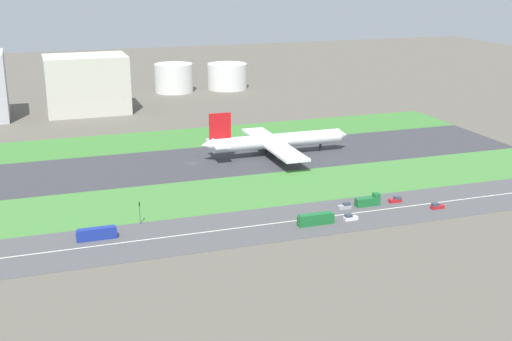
{
  "coord_description": "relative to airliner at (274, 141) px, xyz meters",
  "views": [
    {
      "loc": [
        -60.33,
        -255.06,
        76.69
      ],
      "look_at": [
        14.79,
        -36.5,
        6.0
      ],
      "focal_mm": 47.28,
      "sensor_mm": 36.0,
      "label": 1
    }
  ],
  "objects": [
    {
      "name": "ground_plane",
      "position": [
        -35.29,
        -0.0,
        -6.23
      ],
      "size": [
        800.0,
        800.0,
        0.0
      ],
      "primitive_type": "plane",
      "color": "#5B564C"
    },
    {
      "name": "runway",
      "position": [
        -35.29,
        -0.0,
        -6.18
      ],
      "size": [
        280.0,
        46.0,
        0.1
      ],
      "primitive_type": "cube",
      "color": "#38383D",
      "rests_on": "ground_plane"
    },
    {
      "name": "grass_median_north",
      "position": [
        -35.29,
        41.0,
        -6.18
      ],
      "size": [
        280.0,
        36.0,
        0.1
      ],
      "primitive_type": "cube",
      "color": "#3D7A33",
      "rests_on": "ground_plane"
    },
    {
      "name": "grass_median_south",
      "position": [
        -35.29,
        -41.0,
        -6.18
      ],
      "size": [
        280.0,
        36.0,
        0.1
      ],
      "primitive_type": "cube",
      "color": "#427F38",
      "rests_on": "ground_plane"
    },
    {
      "name": "highway",
      "position": [
        -35.29,
        -73.0,
        -6.18
      ],
      "size": [
        280.0,
        28.0,
        0.1
      ],
      "primitive_type": "cube",
      "color": "#4C4C4F",
      "rests_on": "ground_plane"
    },
    {
      "name": "highway_centerline",
      "position": [
        -35.29,
        -73.0,
        -6.13
      ],
      "size": [
        266.0,
        0.5,
        0.01
      ],
      "primitive_type": "cube",
      "color": "silver",
      "rests_on": "highway"
    },
    {
      "name": "airliner",
      "position": [
        0.0,
        0.0,
        0.0
      ],
      "size": [
        65.0,
        56.0,
        19.7
      ],
      "color": "white",
      "rests_on": "runway"
    },
    {
      "name": "bus_1",
      "position": [
        -80.41,
        -68.0,
        -4.41
      ],
      "size": [
        11.6,
        2.5,
        3.5
      ],
      "color": "navy",
      "rests_on": "highway"
    },
    {
      "name": "car_1",
      "position": [
        27.97,
        -78.0,
        -5.31
      ],
      "size": [
        4.4,
        1.8,
        2.0
      ],
      "rotation": [
        0.0,
        0.0,
        3.14
      ],
      "color": "#B2191E",
      "rests_on": "highway"
    },
    {
      "name": "car_3",
      "position": [
        18.5,
        -68.0,
        -5.31
      ],
      "size": [
        4.4,
        1.8,
        2.0
      ],
      "color": "#B2191E",
      "rests_on": "highway"
    },
    {
      "name": "bus_0",
      "position": [
        -15.34,
        -78.0,
        -4.41
      ],
      "size": [
        11.6,
        2.5,
        3.5
      ],
      "rotation": [
        0.0,
        0.0,
        3.14
      ],
      "color": "#19662D",
      "rests_on": "highway"
    },
    {
      "name": "truck_0",
      "position": [
        8.09,
        -68.0,
        -4.56
      ],
      "size": [
        8.4,
        2.5,
        4.0
      ],
      "color": "#19662D",
      "rests_on": "highway"
    },
    {
      "name": "car_2",
      "position": [
        -3.54,
        -78.0,
        -5.31
      ],
      "size": [
        4.4,
        1.8,
        2.0
      ],
      "rotation": [
        0.0,
        0.0,
        3.14
      ],
      "color": "silver",
      "rests_on": "highway"
    },
    {
      "name": "car_0",
      "position": [
        -0.42,
        -68.0,
        -5.31
      ],
      "size": [
        4.4,
        1.8,
        2.0
      ],
      "color": "#99999E",
      "rests_on": "highway"
    },
    {
      "name": "traffic_light",
      "position": [
        -66.38,
        -60.01,
        -1.94
      ],
      "size": [
        0.36,
        0.5,
        7.2
      ],
      "color": "#4C4C51",
      "rests_on": "highway"
    },
    {
      "name": "hangar_building",
      "position": [
        -64.93,
        114.0,
        9.15
      ],
      "size": [
        43.01,
        29.54,
        30.76
      ],
      "primitive_type": "cube",
      "color": "beige",
      "rests_on": "ground_plane"
    },
    {
      "name": "fuel_tank_west",
      "position": [
        -7.79,
        159.0,
        2.63
      ],
      "size": [
        23.72,
        23.72,
        17.72
      ],
      "primitive_type": "cylinder",
      "color": "silver",
      "rests_on": "ground_plane"
    },
    {
      "name": "fuel_tank_centre",
      "position": [
        27.15,
        159.0,
        1.88
      ],
      "size": [
        25.23,
        25.23,
        16.23
      ],
      "primitive_type": "cylinder",
      "color": "silver",
      "rests_on": "ground_plane"
    }
  ]
}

